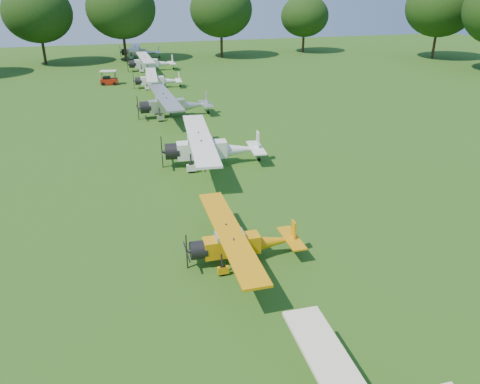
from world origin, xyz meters
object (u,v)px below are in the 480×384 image
object	(u,v)px
aircraft_6	(150,62)
golf_cart	(109,80)
aircraft_5	(156,79)
aircraft_7	(139,51)
aircraft_3	(209,147)
aircraft_4	(172,103)
aircraft_2	(240,241)

from	to	relation	value
aircraft_6	golf_cart	bearing A→B (deg)	-126.92
aircraft_5	aircraft_6	bearing A→B (deg)	92.31
aircraft_5	aircraft_7	distance (m)	24.95
aircraft_7	aircraft_6	bearing A→B (deg)	-80.96
aircraft_3	golf_cart	size ratio (longest dim) A/B	5.35
aircraft_4	aircraft_7	xyz separation A→B (m)	(-0.13, 38.96, -0.09)
aircraft_3	aircraft_6	xyz separation A→B (m)	(-0.35, 40.26, -0.09)
aircraft_2	aircraft_5	size ratio (longest dim) A/B	0.94
aircraft_2	aircraft_3	xyz separation A→B (m)	(1.33, 13.08, 0.34)
aircraft_4	golf_cart	bearing A→B (deg)	105.56
aircraft_3	aircraft_5	distance (m)	27.89
aircraft_5	aircraft_2	bearing A→B (deg)	-86.29
aircraft_4	aircraft_2	bearing A→B (deg)	-93.62
aircraft_2	aircraft_6	bearing A→B (deg)	89.22
aircraft_2	aircraft_4	size ratio (longest dim) A/B	0.77
aircraft_4	aircraft_5	distance (m)	14.01
aircraft_2	aircraft_7	xyz separation A→B (m)	(0.44, 65.90, 0.22)
aircraft_2	golf_cart	size ratio (longest dim) A/B	4.02
aircraft_2	golf_cart	world-z (taller)	aircraft_2
aircraft_3	aircraft_5	xyz separation A→B (m)	(-0.81, 27.88, -0.28)
aircraft_4	aircraft_7	bearing A→B (deg)	87.79
aircraft_4	aircraft_5	xyz separation A→B (m)	(-0.05, 14.01, -0.25)
aircraft_3	aircraft_4	distance (m)	13.89
aircraft_2	aircraft_4	xyz separation A→B (m)	(0.57, 26.95, 0.30)
aircraft_3	aircraft_4	world-z (taller)	aircraft_3
aircraft_2	aircraft_7	distance (m)	65.91
aircraft_3	aircraft_4	xyz separation A→B (m)	(-0.76, 13.87, -0.04)
aircraft_3	golf_cart	world-z (taller)	aircraft_3
aircraft_4	golf_cart	size ratio (longest dim) A/B	5.20
aircraft_3	aircraft_7	bearing A→B (deg)	96.38
aircraft_5	golf_cart	xyz separation A→B (m)	(-5.71, 3.74, -0.51)
aircraft_2	aircraft_6	size ratio (longest dim) A/B	0.81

